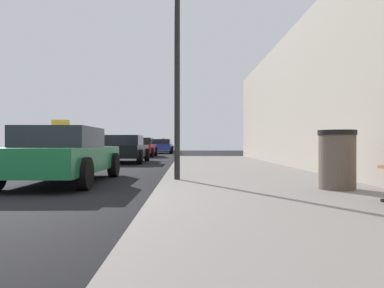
{
  "coord_description": "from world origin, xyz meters",
  "views": [
    {
      "loc": [
        2.53,
        -5.44,
        0.91
      ],
      "look_at": [
        2.62,
        0.96,
        0.89
      ],
      "focal_mm": 34.22,
      "sensor_mm": 36.0,
      "label": 1
    }
  ],
  "objects_px": {
    "car_black": "(124,149)",
    "car_white": "(164,146)",
    "trash_bin": "(337,159)",
    "car_blue": "(161,146)",
    "car_red": "(141,147)",
    "car_green": "(63,155)",
    "street_lamp": "(177,41)"
  },
  "relations": [
    {
      "from": "trash_bin",
      "to": "car_white",
      "type": "height_order",
      "value": "car_white"
    },
    {
      "from": "car_green",
      "to": "car_red",
      "type": "bearing_deg",
      "value": 90.99
    },
    {
      "from": "car_red",
      "to": "car_black",
      "type": "bearing_deg",
      "value": -88.63
    },
    {
      "from": "trash_bin",
      "to": "car_red",
      "type": "relative_size",
      "value": 0.22
    },
    {
      "from": "car_red",
      "to": "car_white",
      "type": "bearing_deg",
      "value": 87.5
    },
    {
      "from": "car_black",
      "to": "car_red",
      "type": "bearing_deg",
      "value": 91.37
    },
    {
      "from": "street_lamp",
      "to": "trash_bin",
      "type": "bearing_deg",
      "value": -31.74
    },
    {
      "from": "car_black",
      "to": "car_blue",
      "type": "distance_m",
      "value": 15.66
    },
    {
      "from": "trash_bin",
      "to": "car_black",
      "type": "height_order",
      "value": "car_black"
    },
    {
      "from": "trash_bin",
      "to": "car_red",
      "type": "height_order",
      "value": "car_red"
    },
    {
      "from": "trash_bin",
      "to": "car_white",
      "type": "bearing_deg",
      "value": 98.47
    },
    {
      "from": "car_black",
      "to": "street_lamp",
      "type": "bearing_deg",
      "value": -73.87
    },
    {
      "from": "trash_bin",
      "to": "car_white",
      "type": "distance_m",
      "value": 33.73
    },
    {
      "from": "car_red",
      "to": "car_green",
      "type": "bearing_deg",
      "value": -89.01
    },
    {
      "from": "trash_bin",
      "to": "car_black",
      "type": "distance_m",
      "value": 12.37
    },
    {
      "from": "trash_bin",
      "to": "street_lamp",
      "type": "height_order",
      "value": "street_lamp"
    },
    {
      "from": "car_black",
      "to": "car_red",
      "type": "height_order",
      "value": "car_red"
    },
    {
      "from": "car_green",
      "to": "car_red",
      "type": "relative_size",
      "value": 1.0
    },
    {
      "from": "street_lamp",
      "to": "car_white",
      "type": "bearing_deg",
      "value": 94.12
    },
    {
      "from": "car_blue",
      "to": "car_green",
      "type": "bearing_deg",
      "value": -91.29
    },
    {
      "from": "trash_bin",
      "to": "car_red",
      "type": "bearing_deg",
      "value": 106.61
    },
    {
      "from": "street_lamp",
      "to": "car_red",
      "type": "relative_size",
      "value": 0.96
    },
    {
      "from": "car_green",
      "to": "car_blue",
      "type": "relative_size",
      "value": 1.03
    },
    {
      "from": "car_red",
      "to": "car_white",
      "type": "xyz_separation_m",
      "value": [
        0.64,
        14.58,
        0.0
      ]
    },
    {
      "from": "car_green",
      "to": "car_blue",
      "type": "height_order",
      "value": "car_green"
    },
    {
      "from": "car_black",
      "to": "car_white",
      "type": "relative_size",
      "value": 0.97
    },
    {
      "from": "car_black",
      "to": "trash_bin",
      "type": "bearing_deg",
      "value": -64.01
    },
    {
      "from": "trash_bin",
      "to": "street_lamp",
      "type": "distance_m",
      "value": 3.97
    },
    {
      "from": "car_green",
      "to": "car_blue",
      "type": "xyz_separation_m",
      "value": [
        0.55,
        24.33,
        -0.0
      ]
    },
    {
      "from": "trash_bin",
      "to": "car_blue",
      "type": "distance_m",
      "value": 27.18
    },
    {
      "from": "car_black",
      "to": "car_white",
      "type": "bearing_deg",
      "value": 88.83
    },
    {
      "from": "trash_bin",
      "to": "car_blue",
      "type": "bearing_deg",
      "value": 100.12
    }
  ]
}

